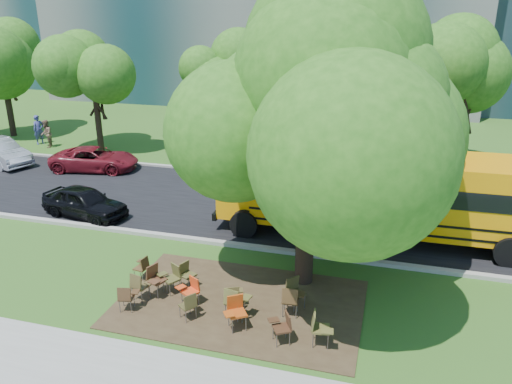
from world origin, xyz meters
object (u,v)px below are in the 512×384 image
(chair_0, at_px, (127,296))
(chair_8, at_px, (142,266))
(chair_2, at_px, (189,303))
(chair_9, at_px, (172,275))
(main_tree, at_px, (309,120))
(chair_13, at_px, (291,298))
(chair_10, at_px, (187,273))
(chair_5, at_px, (235,309))
(chair_7, at_px, (319,326))
(chair_4, at_px, (235,300))
(chair_14, at_px, (155,277))
(school_bus, at_px, (412,193))
(pedestrian_a, at_px, (39,130))
(chair_12, at_px, (294,290))
(black_car, at_px, (85,202))
(chair_11, at_px, (233,295))
(bg_car_red, at_px, (95,159))
(chair_1, at_px, (140,284))
(chair_6, at_px, (283,325))
(pedestrian_b, at_px, (46,134))

(chair_0, height_order, chair_8, chair_0)
(chair_2, bearing_deg, chair_9, 77.42)
(main_tree, distance_m, chair_9, 6.10)
(chair_13, bearing_deg, chair_10, 164.30)
(chair_8, height_order, chair_10, chair_10)
(chair_5, height_order, chair_9, chair_5)
(chair_5, xyz_separation_m, chair_10, (-2.08, 1.58, -0.07))
(chair_7, bearing_deg, chair_4, -110.29)
(chair_14, bearing_deg, chair_2, 78.89)
(school_bus, xyz_separation_m, pedestrian_a, (-22.42, 8.30, -0.91))
(school_bus, relative_size, chair_8, 16.41)
(chair_2, height_order, chair_12, chair_12)
(black_car, bearing_deg, chair_4, -111.57)
(chair_11, distance_m, bg_car_red, 15.32)
(chair_10, bearing_deg, chair_1, -20.38)
(chair_0, height_order, chair_1, chair_1)
(chair_4, bearing_deg, chair_8, 171.60)
(chair_4, relative_size, chair_10, 1.16)
(chair_11, bearing_deg, chair_5, -92.27)
(chair_2, bearing_deg, chair_6, -60.37)
(chair_4, relative_size, chair_6, 1.13)
(chair_0, distance_m, chair_5, 3.18)
(chair_4, bearing_deg, chair_5, -57.61)
(chair_4, distance_m, bg_car_red, 15.72)
(chair_1, bearing_deg, chair_12, 25.42)
(chair_0, xyz_separation_m, chair_5, (3.18, 0.08, 0.08))
(chair_5, xyz_separation_m, chair_14, (-2.81, 0.94, 0.00))
(school_bus, distance_m, chair_8, 9.70)
(chair_2, height_order, chair_7, chair_7)
(chair_1, distance_m, chair_8, 1.26)
(chair_13, height_order, pedestrian_a, pedestrian_a)
(chair_5, bearing_deg, chair_6, 135.88)
(chair_6, xyz_separation_m, chair_7, (0.89, 0.12, 0.05))
(chair_12, bearing_deg, school_bus, -165.71)
(chair_2, height_order, chair_4, chair_4)
(chair_0, xyz_separation_m, chair_12, (4.47, 1.47, 0.07))
(chair_6, relative_size, chair_14, 0.90)
(chair_2, height_order, chair_11, chair_2)
(chair_10, xyz_separation_m, pedestrian_a, (-15.93, 13.68, 0.40))
(chair_2, relative_size, chair_5, 0.86)
(school_bus, distance_m, chair_13, 6.89)
(school_bus, bearing_deg, chair_14, -141.40)
(chair_1, distance_m, chair_9, 0.99)
(chair_4, distance_m, pedestrian_a, 23.24)
(main_tree, relative_size, bg_car_red, 1.94)
(chair_4, xyz_separation_m, chair_8, (-3.45, 1.26, -0.11))
(chair_10, distance_m, pedestrian_a, 21.00)
(pedestrian_b, bearing_deg, chair_8, 14.47)
(chair_0, distance_m, chair_11, 2.98)
(chair_12, xyz_separation_m, chair_14, (-4.09, -0.46, 0.02))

